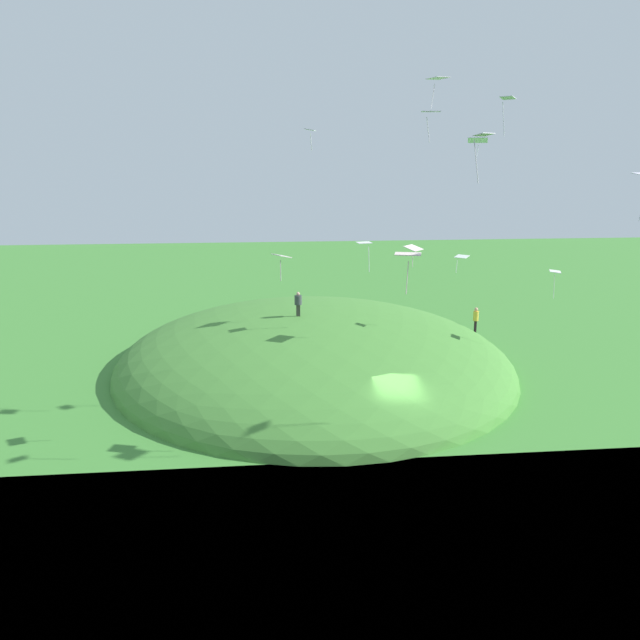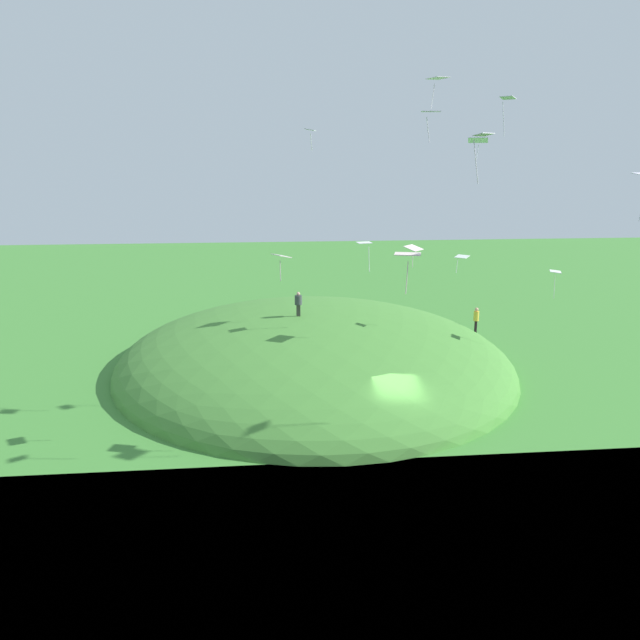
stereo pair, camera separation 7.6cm
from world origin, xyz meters
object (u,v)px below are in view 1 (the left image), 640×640
(kite_9, at_px, (431,113))
(kite_13, at_px, (310,131))
(kite_15, at_px, (478,141))
(person_on_hilltop, at_px, (476,317))
(kite_14, at_px, (281,257))
(kite_6, at_px, (408,255))
(kite_8, at_px, (413,248))
(kite_12, at_px, (483,139))
(kite_11, at_px, (507,101))
(kite_7, at_px, (365,244))
(person_walking_path, at_px, (298,301))
(kite_5, at_px, (438,79))
(kite_3, at_px, (555,273))
(kite_4, at_px, (461,257))

(kite_9, distance_m, kite_13, 8.21)
(kite_13, xyz_separation_m, kite_15, (0.85, -10.34, -0.49))
(person_on_hilltop, height_order, kite_14, kite_14)
(kite_6, distance_m, kite_9, 8.16)
(kite_8, xyz_separation_m, kite_12, (-8.97, -0.48, 5.68))
(kite_11, xyz_separation_m, kite_12, (-6.20, 3.36, -2.02))
(kite_7, distance_m, kite_15, 9.49)
(person_walking_path, xyz_separation_m, kite_13, (-2.08, -0.63, 10.53))
(kite_7, bearing_deg, kite_9, -157.92)
(person_walking_path, bearing_deg, kite_5, 137.58)
(kite_9, bearing_deg, person_walking_path, 36.43)
(person_on_hilltop, relative_size, kite_11, 0.95)
(kite_7, height_order, kite_14, kite_14)
(kite_5, relative_size, kite_12, 0.72)
(person_walking_path, height_order, kite_8, kite_8)
(kite_6, distance_m, kite_13, 12.70)
(kite_7, bearing_deg, kite_3, -91.37)
(kite_7, distance_m, kite_8, 3.41)
(person_walking_path, height_order, kite_13, kite_13)
(kite_7, relative_size, kite_14, 1.40)
(kite_6, height_order, kite_13, kite_13)
(kite_3, relative_size, kite_6, 1.01)
(person_on_hilltop, xyz_separation_m, kite_15, (-4.47, 2.15, 12.16))
(kite_6, bearing_deg, kite_9, -23.74)
(kite_8, bearing_deg, person_walking_path, 50.29)
(kite_3, bearing_deg, person_on_hilltop, 23.08)
(person_on_hilltop, height_order, kite_7, kite_7)
(kite_5, height_order, kite_12, kite_5)
(person_walking_path, height_order, kite_3, kite_3)
(person_walking_path, relative_size, person_on_hilltop, 0.86)
(kite_5, height_order, kite_7, kite_5)
(kite_3, height_order, kite_6, kite_6)
(kite_7, distance_m, kite_9, 9.29)
(kite_8, height_order, kite_15, kite_15)
(kite_12, bearing_deg, kite_3, -39.24)
(kite_15, bearing_deg, person_walking_path, 83.57)
(person_walking_path, xyz_separation_m, kite_9, (-8.21, -6.06, 11.12))
(kite_4, relative_size, kite_9, 0.74)
(kite_6, bearing_deg, kite_8, -15.87)
(kite_6, height_order, kite_11, kite_11)
(kite_3, height_order, kite_13, kite_13)
(person_walking_path, relative_size, kite_12, 0.78)
(kite_4, height_order, kite_7, kite_7)
(kite_3, distance_m, kite_7, 12.09)
(kite_12, bearing_deg, kite_14, 72.08)
(person_walking_path, xyz_separation_m, kite_6, (-12.87, -4.01, 4.74))
(kite_12, bearing_deg, kite_4, -15.46)
(kite_3, relative_size, kite_4, 1.62)
(kite_4, xyz_separation_m, kite_14, (-8.75, 11.38, 1.44))
(kite_9, distance_m, kite_15, 8.60)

